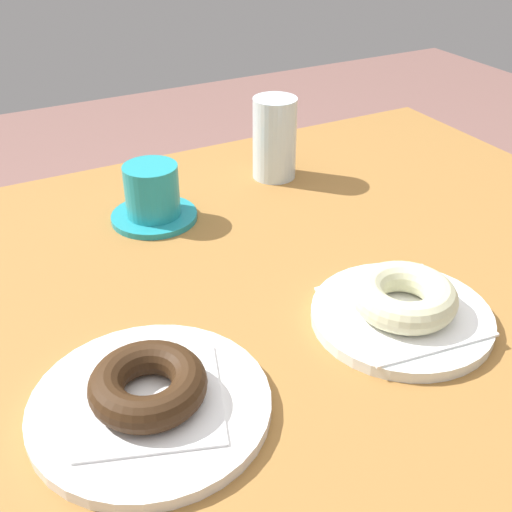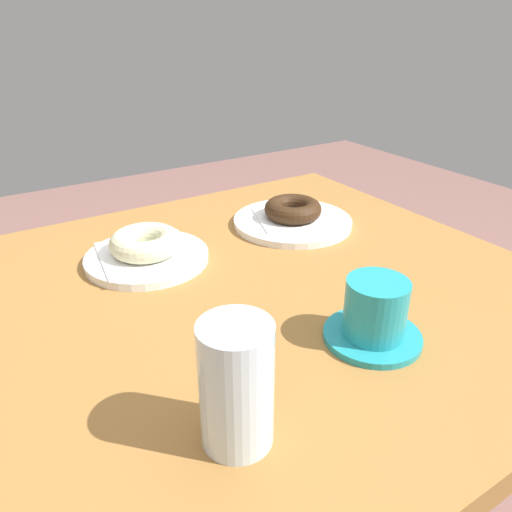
{
  "view_description": "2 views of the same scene",
  "coord_description": "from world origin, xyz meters",
  "px_view_note": "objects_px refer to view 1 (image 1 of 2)",
  "views": [
    {
      "loc": [
        0.38,
        0.59,
        1.18
      ],
      "look_at": [
        0.06,
        -0.0,
        0.76
      ],
      "focal_mm": 44.9,
      "sensor_mm": 36.0,
      "label": 1
    },
    {
      "loc": [
        -0.27,
        -0.54,
        1.11
      ],
      "look_at": [
        0.08,
        0.01,
        0.78
      ],
      "focal_mm": 34.25,
      "sensor_mm": 36.0,
      "label": 2
    }
  ],
  "objects_px": {
    "donut_sugar_ring": "(404,296)",
    "coffee_cup": "(152,196)",
    "plate_chocolate_ring": "(150,405)",
    "water_glass": "(274,138)",
    "plate_sugar_ring": "(401,317)",
    "donut_chocolate_ring": "(148,385)"
  },
  "relations": [
    {
      "from": "plate_chocolate_ring",
      "to": "water_glass",
      "type": "height_order",
      "value": "water_glass"
    },
    {
      "from": "plate_sugar_ring",
      "to": "water_glass",
      "type": "height_order",
      "value": "water_glass"
    },
    {
      "from": "coffee_cup",
      "to": "water_glass",
      "type": "bearing_deg",
      "value": -168.02
    },
    {
      "from": "plate_sugar_ring",
      "to": "plate_chocolate_ring",
      "type": "bearing_deg",
      "value": -0.45
    },
    {
      "from": "plate_chocolate_ring",
      "to": "coffee_cup",
      "type": "xyz_separation_m",
      "value": [
        -0.13,
        -0.35,
        0.03
      ]
    },
    {
      "from": "donut_sugar_ring",
      "to": "coffee_cup",
      "type": "height_order",
      "value": "coffee_cup"
    },
    {
      "from": "plate_chocolate_ring",
      "to": "coffee_cup",
      "type": "height_order",
      "value": "coffee_cup"
    },
    {
      "from": "donut_sugar_ring",
      "to": "donut_chocolate_ring",
      "type": "bearing_deg",
      "value": -0.45
    },
    {
      "from": "coffee_cup",
      "to": "plate_sugar_ring",
      "type": "bearing_deg",
      "value": 114.29
    },
    {
      "from": "plate_chocolate_ring",
      "to": "donut_sugar_ring",
      "type": "distance_m",
      "value": 0.3
    },
    {
      "from": "plate_sugar_ring",
      "to": "donut_chocolate_ring",
      "type": "bearing_deg",
      "value": -0.45
    },
    {
      "from": "donut_chocolate_ring",
      "to": "water_glass",
      "type": "height_order",
      "value": "water_glass"
    },
    {
      "from": "water_glass",
      "to": "coffee_cup",
      "type": "distance_m",
      "value": 0.23
    },
    {
      "from": "donut_sugar_ring",
      "to": "water_glass",
      "type": "height_order",
      "value": "water_glass"
    },
    {
      "from": "water_glass",
      "to": "plate_sugar_ring",
      "type": "bearing_deg",
      "value": 81.11
    },
    {
      "from": "plate_chocolate_ring",
      "to": "donut_sugar_ring",
      "type": "bearing_deg",
      "value": 179.55
    },
    {
      "from": "donut_sugar_ring",
      "to": "coffee_cup",
      "type": "bearing_deg",
      "value": -65.71
    },
    {
      "from": "plate_chocolate_ring",
      "to": "water_glass",
      "type": "distance_m",
      "value": 0.54
    },
    {
      "from": "donut_chocolate_ring",
      "to": "water_glass",
      "type": "distance_m",
      "value": 0.54
    },
    {
      "from": "plate_sugar_ring",
      "to": "water_glass",
      "type": "relative_size",
      "value": 1.55
    },
    {
      "from": "donut_sugar_ring",
      "to": "plate_sugar_ring",
      "type": "bearing_deg",
      "value": 180.0
    },
    {
      "from": "donut_chocolate_ring",
      "to": "donut_sugar_ring",
      "type": "xyz_separation_m",
      "value": [
        -0.29,
        0.0,
        0.0
      ]
    }
  ]
}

